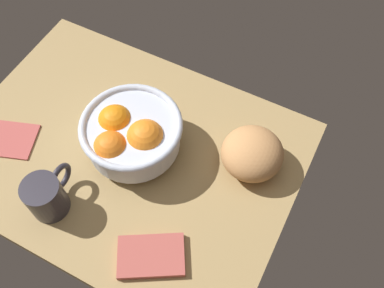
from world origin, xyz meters
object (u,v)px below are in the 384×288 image
(fruit_bowl, at_px, (131,134))
(mug, at_px, (47,196))
(bread_loaf, at_px, (252,153))
(napkin_folded, at_px, (2,138))
(napkin_spare, at_px, (151,256))

(fruit_bowl, bearing_deg, mug, 67.54)
(bread_loaf, height_order, napkin_folded, bread_loaf)
(napkin_folded, bearing_deg, fruit_bowl, -157.77)
(mug, bearing_deg, napkin_spare, 179.80)
(napkin_spare, distance_m, mug, 0.24)
(napkin_spare, bearing_deg, fruit_bowl, -50.83)
(bread_loaf, relative_size, napkin_spare, 1.03)
(napkin_folded, distance_m, napkin_spare, 0.45)
(bread_loaf, xyz_separation_m, napkin_spare, (0.09, 0.28, -0.04))
(napkin_folded, relative_size, mug, 1.24)
(fruit_bowl, height_order, napkin_folded, fruit_bowl)
(fruit_bowl, xyz_separation_m, napkin_folded, (0.28, 0.11, -0.06))
(napkin_folded, xyz_separation_m, mug, (-0.20, 0.08, 0.04))
(bread_loaf, xyz_separation_m, mug, (0.33, 0.28, 0.00))
(bread_loaf, bearing_deg, napkin_folded, 20.85)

